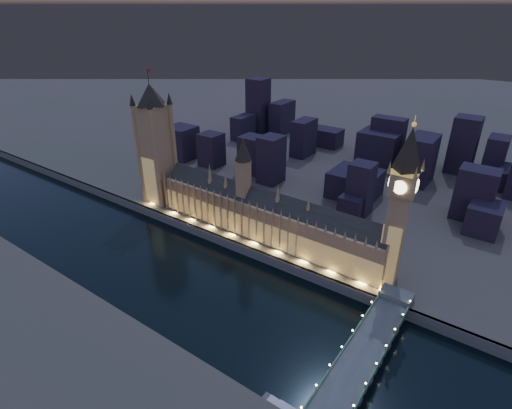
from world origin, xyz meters
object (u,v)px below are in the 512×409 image
Objects in this scene: palace_of_westminster at (263,215)px; elizabeth_tower at (401,196)px; victoria_tower at (155,139)px; westminster_bridge at (367,351)px.

elizabeth_tower reaches higher than palace_of_westminster.
victoria_tower reaches higher than westminster_bridge.
westminster_bridge is (11.87, -65.37, -64.45)m from elizabeth_tower.
palace_of_westminster is 1.69× the size of victoria_tower.
westminster_bridge is at bearing -30.03° from palace_of_westminster.
elizabeth_tower is (100.90, 0.19, 44.06)m from palace_of_westminster.
westminster_bridge is (229.87, -65.37, -61.37)m from victoria_tower.
westminster_bridge is (112.77, -65.18, -20.39)m from palace_of_westminster.
palace_of_westminster is at bearing -179.89° from elizabeth_tower.
palace_of_westminster is 110.10m from elizabeth_tower.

